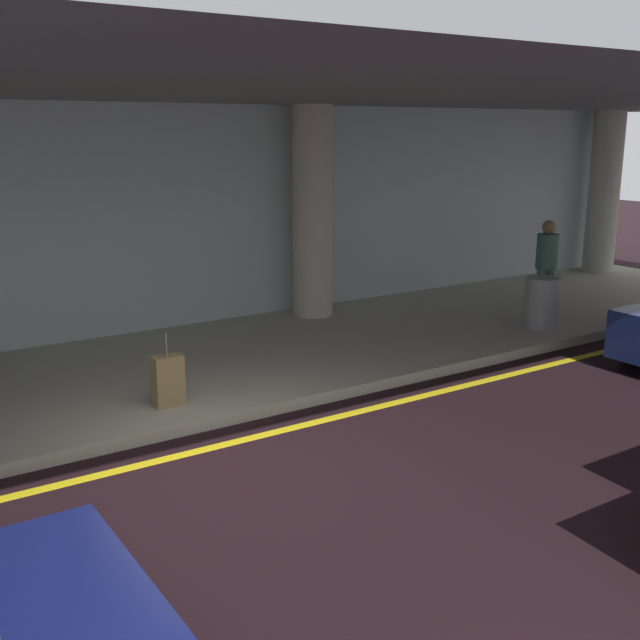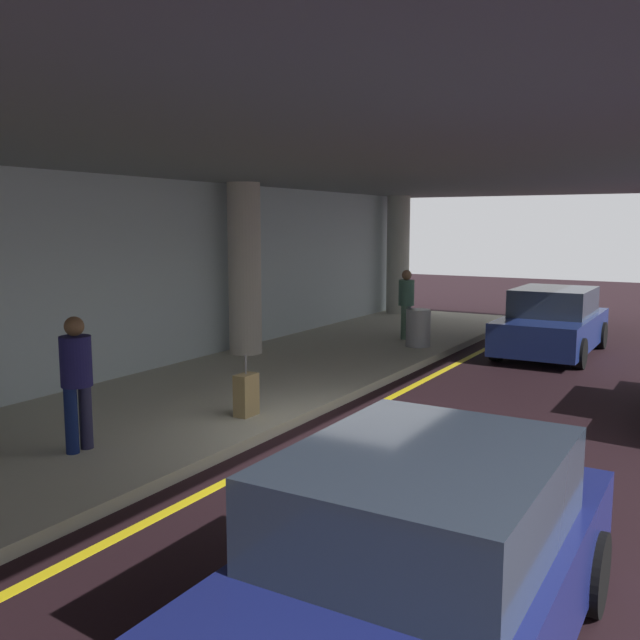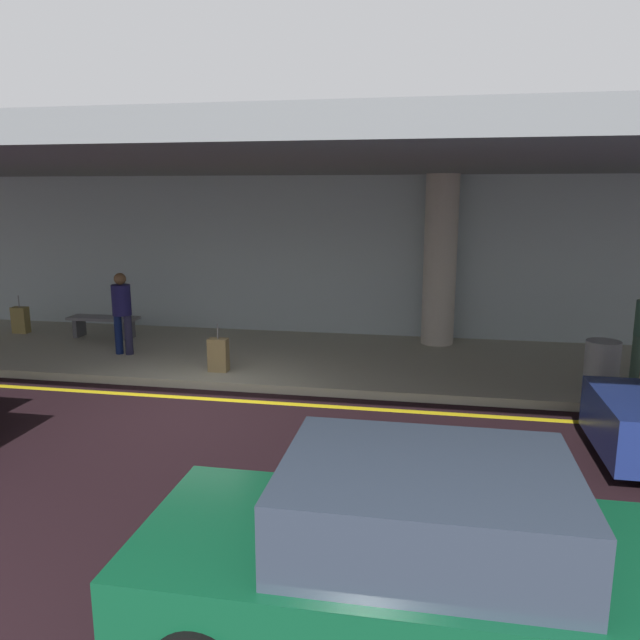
# 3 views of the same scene
# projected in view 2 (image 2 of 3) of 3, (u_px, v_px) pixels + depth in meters

# --- Properties ---
(ground_plane) EXTENTS (60.00, 60.00, 0.00)m
(ground_plane) POSITION_uv_depth(u_px,v_px,m) (347.00, 444.00, 9.35)
(ground_plane) COLOR black
(sidewalk) EXTENTS (26.00, 4.20, 0.15)m
(sidewalk) POSITION_uv_depth(u_px,v_px,m) (173.00, 408.00, 10.89)
(sidewalk) COLOR #B2AF99
(sidewalk) RESTS_ON ground
(lane_stripe_yellow) EXTENTS (26.00, 0.14, 0.01)m
(lane_stripe_yellow) POSITION_uv_depth(u_px,v_px,m) (313.00, 437.00, 9.61)
(lane_stripe_yellow) COLOR yellow
(lane_stripe_yellow) RESTS_ON ground
(support_column_far_left) EXTENTS (0.70, 0.70, 3.65)m
(support_column_far_left) POSITION_uv_depth(u_px,v_px,m) (245.00, 269.00, 14.82)
(support_column_far_left) COLOR #B8AE9F
(support_column_far_left) RESTS_ON sidewalk
(support_column_left_mid) EXTENTS (0.70, 0.70, 3.65)m
(support_column_left_mid) POSITION_uv_depth(u_px,v_px,m) (398.00, 255.00, 21.65)
(support_column_left_mid) COLOR #ACAD9F
(support_column_left_mid) RESTS_ON sidewalk
(ceiling_overhang) EXTENTS (28.00, 13.20, 0.30)m
(ceiling_overhang) POSITION_uv_depth(u_px,v_px,m) (192.00, 154.00, 10.11)
(ceiling_overhang) COLOR slate
(ceiling_overhang) RESTS_ON support_column_far_left
(terminal_back_wall) EXTENTS (26.00, 0.30, 3.80)m
(terminal_back_wall) POSITION_uv_depth(u_px,v_px,m) (70.00, 285.00, 11.77)
(terminal_back_wall) COLOR #ABBBBF
(terminal_back_wall) RESTS_ON ground
(car_navy) EXTENTS (4.10, 1.92, 1.50)m
(car_navy) POSITION_uv_depth(u_px,v_px,m) (552.00, 323.00, 15.65)
(car_navy) COLOR navy
(car_navy) RESTS_ON ground
(car_navy_no2) EXTENTS (4.10, 1.92, 1.50)m
(car_navy_no2) POSITION_uv_depth(u_px,v_px,m) (419.00, 570.00, 4.50)
(car_navy_no2) COLOR navy
(car_navy_no2) RESTS_ON ground
(traveler_with_luggage) EXTENTS (0.38, 0.38, 1.68)m
(traveler_with_luggage) POSITION_uv_depth(u_px,v_px,m) (406.00, 300.00, 16.83)
(traveler_with_luggage) COLOR #466450
(traveler_with_luggage) RESTS_ON sidewalk
(person_waiting_for_ride) EXTENTS (0.38, 0.38, 1.68)m
(person_waiting_for_ride) POSITION_uv_depth(u_px,v_px,m) (76.00, 375.00, 8.46)
(person_waiting_for_ride) COLOR #0C1847
(person_waiting_for_ride) RESTS_ON sidewalk
(suitcase_upright_primary) EXTENTS (0.36, 0.22, 0.90)m
(suitcase_upright_primary) POSITION_uv_depth(u_px,v_px,m) (246.00, 395.00, 10.12)
(suitcase_upright_primary) COLOR olive
(suitcase_upright_primary) RESTS_ON sidewalk
(trash_bin_steel) EXTENTS (0.56, 0.56, 0.85)m
(trash_bin_steel) POSITION_uv_depth(u_px,v_px,m) (418.00, 328.00, 15.85)
(trash_bin_steel) COLOR gray
(trash_bin_steel) RESTS_ON sidewalk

